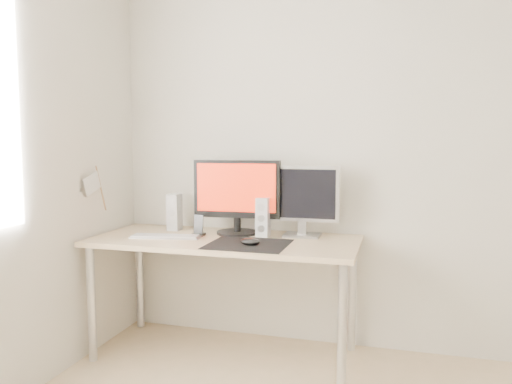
{
  "coord_description": "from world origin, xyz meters",
  "views": [
    {
      "loc": [
        0.06,
        -1.42,
        1.31
      ],
      "look_at": [
        -0.75,
        1.44,
        1.01
      ],
      "focal_mm": 35.0,
      "sensor_mm": 36.0,
      "label": 1
    }
  ],
  "objects_px": {
    "main_monitor": "(237,194)",
    "keyboard": "(165,236)",
    "phone_dock": "(199,229)",
    "desk": "(225,251)",
    "speaker_left": "(174,212)",
    "speaker_right": "(263,217)",
    "mouse": "(250,242)",
    "second_monitor": "(302,197)"
  },
  "relations": [
    {
      "from": "speaker_left",
      "to": "keyboard",
      "type": "bearing_deg",
      "value": -77.09
    },
    {
      "from": "desk",
      "to": "speaker_left",
      "type": "distance_m",
      "value": 0.49
    },
    {
      "from": "keyboard",
      "to": "speaker_left",
      "type": "bearing_deg",
      "value": 102.91
    },
    {
      "from": "speaker_left",
      "to": "speaker_right",
      "type": "height_order",
      "value": "same"
    },
    {
      "from": "main_monitor",
      "to": "keyboard",
      "type": "distance_m",
      "value": 0.51
    },
    {
      "from": "speaker_left",
      "to": "keyboard",
      "type": "distance_m",
      "value": 0.28
    },
    {
      "from": "second_monitor",
      "to": "keyboard",
      "type": "distance_m",
      "value": 0.87
    },
    {
      "from": "main_monitor",
      "to": "speaker_left",
      "type": "bearing_deg",
      "value": 176.94
    },
    {
      "from": "main_monitor",
      "to": "speaker_right",
      "type": "xyz_separation_m",
      "value": [
        0.18,
        -0.03,
        -0.13
      ]
    },
    {
      "from": "mouse",
      "to": "desk",
      "type": "bearing_deg",
      "value": 141.65
    },
    {
      "from": "desk",
      "to": "phone_dock",
      "type": "bearing_deg",
      "value": 168.38
    },
    {
      "from": "speaker_right",
      "to": "keyboard",
      "type": "bearing_deg",
      "value": -160.06
    },
    {
      "from": "mouse",
      "to": "phone_dock",
      "type": "height_order",
      "value": "phone_dock"
    },
    {
      "from": "mouse",
      "to": "phone_dock",
      "type": "distance_m",
      "value": 0.44
    },
    {
      "from": "mouse",
      "to": "phone_dock",
      "type": "relative_size",
      "value": 0.86
    },
    {
      "from": "main_monitor",
      "to": "second_monitor",
      "type": "relative_size",
      "value": 1.23
    },
    {
      "from": "desk",
      "to": "keyboard",
      "type": "xyz_separation_m",
      "value": [
        -0.35,
        -0.08,
        0.09
      ]
    },
    {
      "from": "desk",
      "to": "speaker_right",
      "type": "bearing_deg",
      "value": 31.37
    },
    {
      "from": "main_monitor",
      "to": "keyboard",
      "type": "xyz_separation_m",
      "value": [
        -0.38,
        -0.23,
        -0.25
      ]
    },
    {
      "from": "phone_dock",
      "to": "second_monitor",
      "type": "bearing_deg",
      "value": 14.19
    },
    {
      "from": "second_monitor",
      "to": "speaker_left",
      "type": "height_order",
      "value": "second_monitor"
    },
    {
      "from": "mouse",
      "to": "speaker_right",
      "type": "xyz_separation_m",
      "value": [
        -0.0,
        0.29,
        0.1
      ]
    },
    {
      "from": "speaker_right",
      "to": "keyboard",
      "type": "height_order",
      "value": "speaker_right"
    },
    {
      "from": "mouse",
      "to": "main_monitor",
      "type": "bearing_deg",
      "value": 119.53
    },
    {
      "from": "speaker_right",
      "to": "keyboard",
      "type": "distance_m",
      "value": 0.61
    },
    {
      "from": "main_monitor",
      "to": "speaker_left",
      "type": "distance_m",
      "value": 0.46
    },
    {
      "from": "speaker_right",
      "to": "second_monitor",
      "type": "bearing_deg",
      "value": 16.78
    },
    {
      "from": "speaker_right",
      "to": "phone_dock",
      "type": "xyz_separation_m",
      "value": [
        -0.39,
        -0.09,
        -0.08
      ]
    },
    {
      "from": "phone_dock",
      "to": "desk",
      "type": "bearing_deg",
      "value": -11.62
    },
    {
      "from": "main_monitor",
      "to": "keyboard",
      "type": "bearing_deg",
      "value": -148.77
    },
    {
      "from": "speaker_left",
      "to": "phone_dock",
      "type": "xyz_separation_m",
      "value": [
        0.23,
        -0.14,
        -0.08
      ]
    },
    {
      "from": "speaker_left",
      "to": "speaker_right",
      "type": "relative_size",
      "value": 1.0
    },
    {
      "from": "second_monitor",
      "to": "speaker_right",
      "type": "xyz_separation_m",
      "value": [
        -0.23,
        -0.07,
        -0.12
      ]
    },
    {
      "from": "speaker_left",
      "to": "phone_dock",
      "type": "distance_m",
      "value": 0.28
    },
    {
      "from": "speaker_left",
      "to": "phone_dock",
      "type": "height_order",
      "value": "speaker_left"
    },
    {
      "from": "desk",
      "to": "speaker_left",
      "type": "xyz_separation_m",
      "value": [
        -0.41,
        0.18,
        0.2
      ]
    },
    {
      "from": "phone_dock",
      "to": "keyboard",
      "type": "bearing_deg",
      "value": -145.65
    },
    {
      "from": "main_monitor",
      "to": "phone_dock",
      "type": "xyz_separation_m",
      "value": [
        -0.21,
        -0.12,
        -0.21
      ]
    },
    {
      "from": "second_monitor",
      "to": "mouse",
      "type": "bearing_deg",
      "value": -122.33
    },
    {
      "from": "second_monitor",
      "to": "keyboard",
      "type": "height_order",
      "value": "second_monitor"
    },
    {
      "from": "main_monitor",
      "to": "second_monitor",
      "type": "bearing_deg",
      "value": 5.75
    },
    {
      "from": "second_monitor",
      "to": "phone_dock",
      "type": "relative_size",
      "value": 3.44
    }
  ]
}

